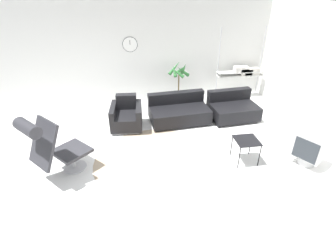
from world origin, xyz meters
TOP-DOWN VIEW (x-y plane):
  - ground_plane at (0.00, 0.00)m, footprint 12.00×12.00m
  - wall_back at (-0.00, 3.06)m, footprint 12.00×0.09m
  - round_rug at (-0.08, -0.17)m, footprint 2.49×2.49m
  - lounge_chair at (-1.92, -0.39)m, footprint 1.14×1.11m
  - armchair_red at (-0.63, 1.30)m, footprint 0.78×0.85m
  - couch_low at (0.68, 1.43)m, footprint 1.52×0.98m
  - couch_second at (2.09, 1.40)m, footprint 1.23×0.95m
  - side_table at (1.65, -0.43)m, footprint 0.45×0.45m
  - crt_television at (2.82, -0.72)m, footprint 0.62×0.65m
  - potted_plant at (0.86, 2.45)m, footprint 0.59×0.61m
  - shelf_unit at (2.90, 2.75)m, footprint 1.37×0.28m

SIDE VIEW (x-z plane):
  - ground_plane at x=0.00m, z-range 0.00..0.00m
  - round_rug at x=-0.08m, z-range 0.00..0.01m
  - couch_low at x=0.68m, z-range -0.09..0.59m
  - couch_second at x=2.09m, z-range -0.09..0.59m
  - armchair_red at x=-0.63m, z-range -0.09..0.65m
  - crt_television at x=2.82m, z-range 0.04..0.69m
  - side_table at x=1.65m, z-range 0.19..0.68m
  - potted_plant at x=0.86m, z-range 0.05..1.28m
  - lounge_chair at x=-1.92m, z-range 0.11..1.38m
  - shelf_unit at x=2.90m, z-range -0.23..1.80m
  - wall_back at x=0.00m, z-range 0.00..2.80m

